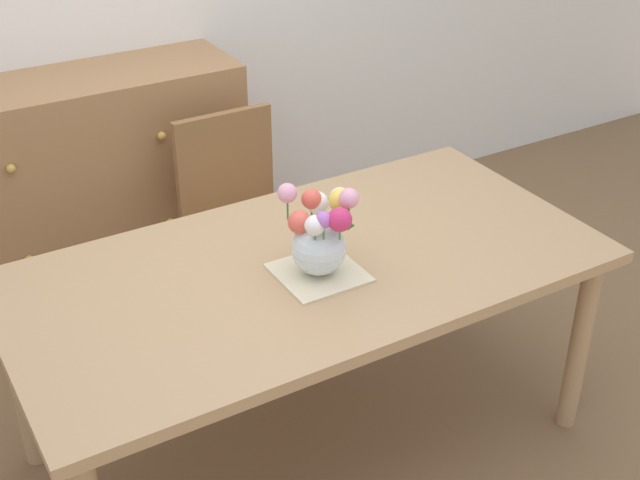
# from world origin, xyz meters

# --- Properties ---
(ground_plane) EXTENTS (12.00, 12.00, 0.00)m
(ground_plane) POSITION_xyz_m (0.00, 0.00, 0.00)
(ground_plane) COLOR brown
(dining_table) EXTENTS (1.88, 0.96, 0.75)m
(dining_table) POSITION_xyz_m (0.00, 0.00, 0.67)
(dining_table) COLOR tan
(dining_table) RESTS_ON ground_plane
(chair_far) EXTENTS (0.42, 0.42, 0.90)m
(chair_far) POSITION_xyz_m (0.15, 0.82, 0.52)
(chair_far) COLOR olive
(chair_far) RESTS_ON ground_plane
(dresser) EXTENTS (1.40, 0.47, 1.00)m
(dresser) POSITION_xyz_m (-0.35, 1.33, 0.50)
(dresser) COLOR #9E7047
(dresser) RESTS_ON ground_plane
(placemat) EXTENTS (0.26, 0.26, 0.01)m
(placemat) POSITION_xyz_m (0.00, -0.07, 0.75)
(placemat) COLOR beige
(placemat) RESTS_ON dining_table
(flower_vase) EXTENTS (0.21, 0.25, 0.28)m
(flower_vase) POSITION_xyz_m (0.01, -0.07, 0.89)
(flower_vase) COLOR silver
(flower_vase) RESTS_ON placemat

